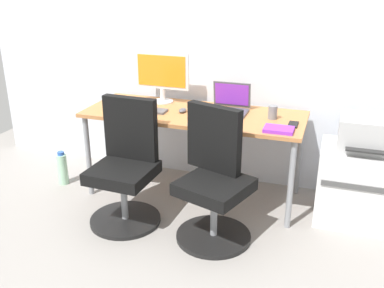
{
  "coord_description": "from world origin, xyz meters",
  "views": [
    {
      "loc": [
        1.07,
        -3.22,
        1.8
      ],
      "look_at": [
        0.0,
        -0.05,
        0.48
      ],
      "focal_mm": 41.04,
      "sensor_mm": 36.0,
      "label": 1
    }
  ],
  "objects_px": {
    "office_chair_right": "(214,181)",
    "side_cabinet": "(358,185)",
    "printer": "(366,133)",
    "coffee_mug": "(108,106)",
    "open_laptop": "(229,105)",
    "office_chair_left": "(126,168)",
    "water_bottle_on_floor": "(62,169)",
    "desktop_monitor": "(162,74)"
  },
  "relations": [
    {
      "from": "office_chair_right",
      "to": "side_cabinet",
      "type": "relative_size",
      "value": 1.58
    },
    {
      "from": "coffee_mug",
      "to": "printer",
      "type": "bearing_deg",
      "value": 5.05
    },
    {
      "from": "office_chair_left",
      "to": "open_laptop",
      "type": "distance_m",
      "value": 0.98
    },
    {
      "from": "office_chair_left",
      "to": "side_cabinet",
      "type": "distance_m",
      "value": 1.75
    },
    {
      "from": "water_bottle_on_floor",
      "to": "office_chair_left",
      "type": "bearing_deg",
      "value": -22.75
    },
    {
      "from": "office_chair_right",
      "to": "side_cabinet",
      "type": "height_order",
      "value": "office_chair_right"
    },
    {
      "from": "office_chair_right",
      "to": "desktop_monitor",
      "type": "relative_size",
      "value": 1.96
    },
    {
      "from": "water_bottle_on_floor",
      "to": "office_chair_right",
      "type": "bearing_deg",
      "value": -12.98
    },
    {
      "from": "office_chair_left",
      "to": "water_bottle_on_floor",
      "type": "relative_size",
      "value": 3.03
    },
    {
      "from": "printer",
      "to": "coffee_mug",
      "type": "bearing_deg",
      "value": -174.95
    },
    {
      "from": "desktop_monitor",
      "to": "coffee_mug",
      "type": "xyz_separation_m",
      "value": [
        -0.32,
        -0.4,
        -0.2
      ]
    },
    {
      "from": "open_laptop",
      "to": "coffee_mug",
      "type": "height_order",
      "value": "open_laptop"
    },
    {
      "from": "water_bottle_on_floor",
      "to": "desktop_monitor",
      "type": "distance_m",
      "value": 1.24
    },
    {
      "from": "office_chair_right",
      "to": "printer",
      "type": "bearing_deg",
      "value": 28.38
    },
    {
      "from": "water_bottle_on_floor",
      "to": "side_cabinet",
      "type": "bearing_deg",
      "value": 4.17
    },
    {
      "from": "side_cabinet",
      "to": "office_chair_left",
      "type": "bearing_deg",
      "value": -162.47
    },
    {
      "from": "office_chair_left",
      "to": "office_chair_right",
      "type": "distance_m",
      "value": 0.69
    },
    {
      "from": "water_bottle_on_floor",
      "to": "coffee_mug",
      "type": "height_order",
      "value": "coffee_mug"
    },
    {
      "from": "office_chair_left",
      "to": "desktop_monitor",
      "type": "bearing_deg",
      "value": 89.85
    },
    {
      "from": "office_chair_left",
      "to": "side_cabinet",
      "type": "relative_size",
      "value": 1.58
    },
    {
      "from": "desktop_monitor",
      "to": "open_laptop",
      "type": "distance_m",
      "value": 0.65
    },
    {
      "from": "desktop_monitor",
      "to": "coffee_mug",
      "type": "distance_m",
      "value": 0.55
    },
    {
      "from": "office_chair_right",
      "to": "desktop_monitor",
      "type": "distance_m",
      "value": 1.16
    },
    {
      "from": "office_chair_left",
      "to": "printer",
      "type": "bearing_deg",
      "value": 17.5
    },
    {
      "from": "office_chair_right",
      "to": "desktop_monitor",
      "type": "height_order",
      "value": "desktop_monitor"
    },
    {
      "from": "office_chair_left",
      "to": "printer",
      "type": "xyz_separation_m",
      "value": [
        1.67,
        0.53,
        0.29
      ]
    },
    {
      "from": "side_cabinet",
      "to": "desktop_monitor",
      "type": "xyz_separation_m",
      "value": [
        -1.67,
        0.22,
        0.69
      ]
    },
    {
      "from": "desktop_monitor",
      "to": "office_chair_left",
      "type": "bearing_deg",
      "value": -90.15
    },
    {
      "from": "water_bottle_on_floor",
      "to": "open_laptop",
      "type": "distance_m",
      "value": 1.61
    },
    {
      "from": "side_cabinet",
      "to": "desktop_monitor",
      "type": "relative_size",
      "value": 1.24
    },
    {
      "from": "office_chair_left",
      "to": "coffee_mug",
      "type": "bearing_deg",
      "value": 132.38
    },
    {
      "from": "side_cabinet",
      "to": "coffee_mug",
      "type": "height_order",
      "value": "coffee_mug"
    },
    {
      "from": "open_laptop",
      "to": "side_cabinet",
      "type": "bearing_deg",
      "value": -7.87
    },
    {
      "from": "water_bottle_on_floor",
      "to": "open_laptop",
      "type": "relative_size",
      "value": 1.0
    },
    {
      "from": "desktop_monitor",
      "to": "coffee_mug",
      "type": "height_order",
      "value": "desktop_monitor"
    },
    {
      "from": "side_cabinet",
      "to": "water_bottle_on_floor",
      "type": "bearing_deg",
      "value": -175.83
    },
    {
      "from": "water_bottle_on_floor",
      "to": "desktop_monitor",
      "type": "bearing_deg",
      "value": 25.94
    },
    {
      "from": "desktop_monitor",
      "to": "side_cabinet",
      "type": "bearing_deg",
      "value": -7.51
    },
    {
      "from": "desktop_monitor",
      "to": "water_bottle_on_floor",
      "type": "bearing_deg",
      "value": -154.06
    },
    {
      "from": "office_chair_left",
      "to": "desktop_monitor",
      "type": "distance_m",
      "value": 0.93
    },
    {
      "from": "printer",
      "to": "open_laptop",
      "type": "distance_m",
      "value": 1.06
    },
    {
      "from": "printer",
      "to": "water_bottle_on_floor",
      "type": "height_order",
      "value": "printer"
    }
  ]
}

